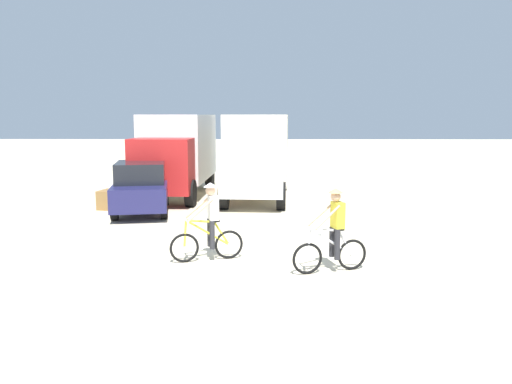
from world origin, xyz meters
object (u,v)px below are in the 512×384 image
cyclist_cowboy_hat (333,233)px  box_truck_cream_rv (257,152)px  sedan_parked (141,187)px  supply_crate (111,200)px  cyclist_orange_shirt (209,225)px  box_truck_white_box (177,151)px

cyclist_cowboy_hat → box_truck_cream_rv: bearing=99.8°
sedan_parked → supply_crate: (-1.28, 0.65, -0.54)m
sedan_parked → cyclist_cowboy_hat: 8.85m
sedan_parked → cyclist_orange_shirt: (2.95, -5.93, -0.04)m
box_truck_white_box → cyclist_orange_shirt: (2.34, -9.86, -1.03)m
box_truck_white_box → box_truck_cream_rv: bearing=-10.2°
cyclist_orange_shirt → cyclist_cowboy_hat: (2.74, -0.85, 0.00)m
box_truck_white_box → cyclist_cowboy_hat: 11.89m
box_truck_white_box → cyclist_orange_shirt: box_truck_white_box is taller
box_truck_white_box → supply_crate: (-1.89, -3.28, -1.53)m
sedan_parked → box_truck_white_box: bearing=81.2°
box_truck_cream_rv → cyclist_orange_shirt: bearing=-96.1°
box_truck_white_box → cyclist_orange_shirt: size_ratio=3.75×
supply_crate → sedan_parked: bearing=-27.0°
box_truck_cream_rv → cyclist_cowboy_hat: (1.75, -10.11, -1.03)m
box_truck_white_box → supply_crate: box_truck_white_box is taller
sedan_parked → supply_crate: bearing=153.0°
sedan_parked → cyclist_orange_shirt: 6.63m
box_truck_cream_rv → supply_crate: bearing=-152.8°
cyclist_cowboy_hat → supply_crate: size_ratio=2.23×
box_truck_cream_rv → cyclist_orange_shirt: size_ratio=3.77×
box_truck_cream_rv → supply_crate: (-5.22, -2.68, -1.53)m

